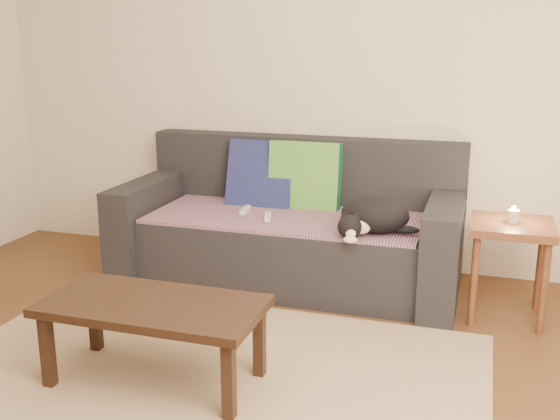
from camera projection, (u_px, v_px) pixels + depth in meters
The scene contains 13 objects.
ground at pixel (183, 403), 2.77m from camera, with size 4.50×4.50×0.00m, color brown.
back_wall at pixel (310, 69), 4.28m from camera, with size 4.50×0.04×2.60m, color beige.
sofa at pixel (290, 232), 4.14m from camera, with size 2.10×0.94×0.87m.
throw_blanket at pixel (286, 217), 4.02m from camera, with size 1.66×0.74×0.02m, color #3F294E.
cushion_navy at pixel (261, 175), 4.29m from camera, with size 0.44×0.11×0.44m, color #101A47.
cushion_green at pixel (305, 178), 4.20m from camera, with size 0.46×0.11×0.46m, color #0D583A.
cat at pixel (373, 216), 3.64m from camera, with size 0.49×0.47×0.20m.
wii_remote_a at pixel (245, 210), 4.09m from camera, with size 0.15×0.04×0.03m, color white.
wii_remote_b at pixel (268, 217), 3.94m from camera, with size 0.15×0.04×0.03m, color white.
side_table at pixel (511, 240), 3.52m from camera, with size 0.43×0.43×0.54m.
candle at pixel (513, 216), 3.49m from camera, with size 0.06×0.06×0.09m.
rug at pixel (198, 385), 2.91m from camera, with size 2.50×1.80×0.01m, color #9E896C.
coffee_table at pixel (153, 312), 2.85m from camera, with size 0.97×0.48×0.39m.
Camera 1 is at (1.14, -2.23, 1.49)m, focal length 42.00 mm.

